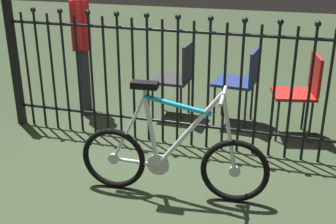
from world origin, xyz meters
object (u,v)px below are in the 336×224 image
(bicycle, at_px, (172,158))
(chair_navy, at_px, (242,78))
(chair_charcoal, at_px, (178,74))
(person_visitor, at_px, (81,36))
(chair_red, at_px, (302,88))

(bicycle, bearing_deg, chair_navy, 78.93)
(chair_charcoal, height_order, person_visitor, person_visitor)
(chair_navy, bearing_deg, chair_charcoal, 179.49)
(chair_charcoal, bearing_deg, bicycle, -75.94)
(bicycle, relative_size, chair_red, 1.74)
(bicycle, xyz_separation_m, person_visitor, (-1.48, 1.42, 0.58))
(bicycle, height_order, person_visitor, person_visitor)
(chair_red, relative_size, chair_charcoal, 0.99)
(bicycle, bearing_deg, chair_charcoal, 104.06)
(chair_navy, xyz_separation_m, person_visitor, (-1.79, -0.16, 0.37))
(bicycle, height_order, chair_red, bicycle)
(chair_charcoal, bearing_deg, chair_red, -5.76)
(chair_navy, distance_m, person_visitor, 1.83)
(chair_charcoal, bearing_deg, person_visitor, -171.11)
(bicycle, xyz_separation_m, chair_charcoal, (-0.40, 1.59, 0.19))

